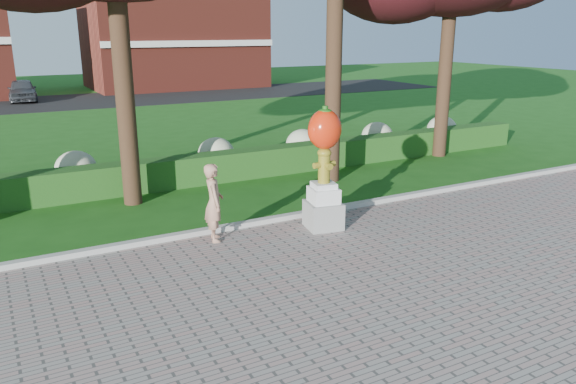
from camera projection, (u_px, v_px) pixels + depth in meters
The scene contains 9 objects.
ground at pixel (333, 277), 9.77m from camera, with size 100.00×100.00×0.00m, color #1B5014.
curb at pixel (258, 223), 12.28m from camera, with size 40.00×0.18×0.15m, color #ADADA5.
lawn_hedge at pixel (196, 170), 15.56m from camera, with size 24.00×0.70×0.80m, color #144917.
hydrangea_row at pixel (203, 155), 16.62m from camera, with size 20.10×1.10×0.99m.
street at pixel (77, 101), 33.38m from camera, with size 50.00×8.00×0.02m, color black.
building_right at pixel (174, 42), 41.22m from camera, with size 12.00×8.00×6.40m, color maroon.
hydrant_sculpture at pixel (324, 165), 11.70m from camera, with size 0.82×0.82×2.62m.
woman at pixel (214, 202), 11.16m from camera, with size 0.58×0.38×1.59m, color tan.
parked_car at pixel (22, 90), 33.21m from camera, with size 1.53×3.79×1.29m, color #3F4247.
Camera 1 is at (-4.97, -7.50, 4.16)m, focal length 35.00 mm.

